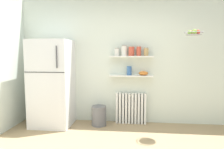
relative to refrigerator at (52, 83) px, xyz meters
The scene contains 14 objects.
back_wall 1.58m from the refrigerator, 15.17° to the left, with size 7.04×0.10×2.60m, color silver.
refrigerator is the anchor object (origin of this frame).
radiator 1.69m from the refrigerator, ahead, with size 0.63×0.12×0.63m.
wall_shelf_lower 1.60m from the refrigerator, ahead, with size 0.87×0.22×0.03m, color white.
wall_shelf_upper 1.68m from the refrigerator, ahead, with size 0.87×0.22×0.03m, color white.
storage_jar_0 1.45m from the refrigerator, 10.47° to the left, with size 0.10×0.10×0.16m.
storage_jar_1 1.59m from the refrigerator, ahead, with size 0.11×0.11×0.21m.
storage_jar_2 1.72m from the refrigerator, ahead, with size 0.12×0.12×0.20m.
storage_jar_3 1.86m from the refrigerator, ahead, with size 0.09×0.09×0.20m.
storage_jar_4 1.99m from the refrigerator, ahead, with size 0.09×0.09×0.17m.
vase 1.57m from the refrigerator, ahead, with size 0.10×0.10×0.18m, color #38609E.
shelf_bowl 1.85m from the refrigerator, ahead, with size 0.19×0.19×0.09m, color orange.
trash_bin 1.15m from the refrigerator, ahead, with size 0.30×0.30×0.39m, color slate.
hanging_fruit_basket 2.82m from the refrigerator, ahead, with size 0.32×0.32×0.09m.
Camera 1 is at (0.18, -2.36, 1.47)m, focal length 33.69 mm.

